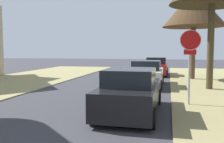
{
  "coord_description": "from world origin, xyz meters",
  "views": [
    {
      "loc": [
        3.46,
        -1.18,
        2.21
      ],
      "look_at": [
        0.86,
        10.35,
        1.2
      ],
      "focal_mm": 40.32,
      "sensor_mm": 36.0,
      "label": 1
    }
  ],
  "objects_px": {
    "stop_sign_far": "(190,51)",
    "parked_sedan_white": "(147,74)",
    "street_tree_right_far": "(194,9)",
    "parked_sedan_black": "(131,93)",
    "parked_sedan_red": "(156,67)"
  },
  "relations": [
    {
      "from": "stop_sign_far",
      "to": "street_tree_right_far",
      "type": "height_order",
      "value": "street_tree_right_far"
    },
    {
      "from": "parked_sedan_black",
      "to": "parked_sedan_red",
      "type": "distance_m",
      "value": 13.82
    },
    {
      "from": "parked_sedan_black",
      "to": "parked_sedan_red",
      "type": "relative_size",
      "value": 1.0
    },
    {
      "from": "parked_sedan_black",
      "to": "parked_sedan_white",
      "type": "xyz_separation_m",
      "value": [
        -0.02,
        6.87,
        0.0
      ]
    },
    {
      "from": "street_tree_right_far",
      "to": "parked_sedan_red",
      "type": "bearing_deg",
      "value": 136.58
    },
    {
      "from": "stop_sign_far",
      "to": "parked_sedan_white",
      "type": "bearing_deg",
      "value": 112.32
    },
    {
      "from": "parked_sedan_red",
      "to": "parked_sedan_black",
      "type": "bearing_deg",
      "value": -90.99
    },
    {
      "from": "parked_sedan_red",
      "to": "stop_sign_far",
      "type": "bearing_deg",
      "value": -81.31
    },
    {
      "from": "stop_sign_far",
      "to": "parked_sedan_white",
      "type": "height_order",
      "value": "stop_sign_far"
    },
    {
      "from": "parked_sedan_white",
      "to": "parked_sedan_red",
      "type": "relative_size",
      "value": 1.0
    },
    {
      "from": "parked_sedan_white",
      "to": "parked_sedan_red",
      "type": "height_order",
      "value": "same"
    },
    {
      "from": "street_tree_right_far",
      "to": "parked_sedan_black",
      "type": "xyz_separation_m",
      "value": [
        -3.03,
        -11.18,
        -4.54
      ]
    },
    {
      "from": "stop_sign_far",
      "to": "street_tree_right_far",
      "type": "relative_size",
      "value": 0.45
    },
    {
      "from": "street_tree_right_far",
      "to": "parked_sedan_white",
      "type": "relative_size",
      "value": 1.5
    },
    {
      "from": "street_tree_right_far",
      "to": "parked_sedan_black",
      "type": "bearing_deg",
      "value": -105.16
    }
  ]
}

